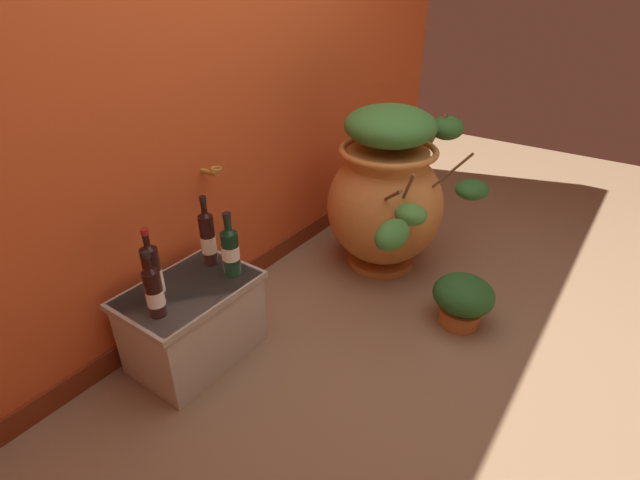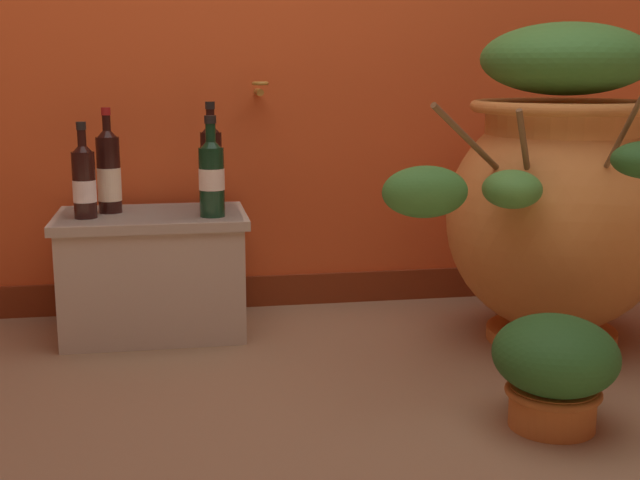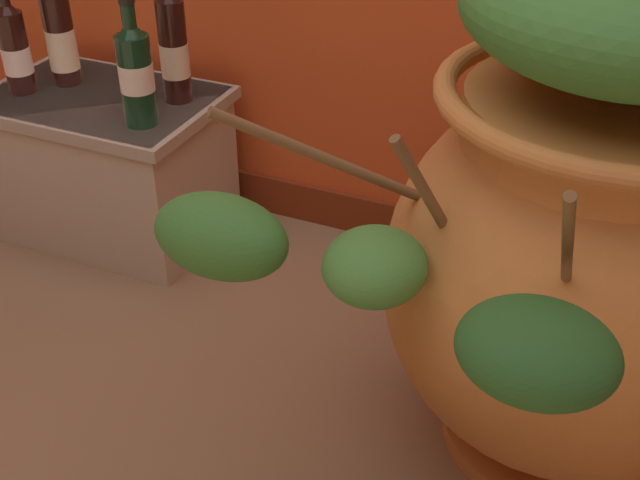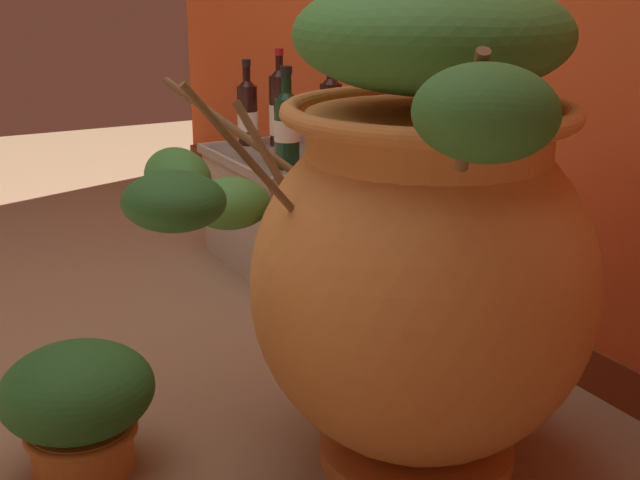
% 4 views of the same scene
% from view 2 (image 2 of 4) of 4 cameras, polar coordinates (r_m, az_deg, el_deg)
% --- Properties ---
extents(ground_plane, '(7.00, 7.00, 0.00)m').
position_cam_2_polar(ground_plane, '(2.09, 5.79, -12.23)').
color(ground_plane, '#896B4C').
extents(terracotta_urn, '(1.11, 0.92, 0.97)m').
position_cam_2_polar(terracotta_urn, '(2.67, 15.84, 3.20)').
color(terracotta_urn, '#CC7F3D').
rests_on(terracotta_urn, ground_plane).
extents(stone_ledge, '(0.60, 0.40, 0.39)m').
position_cam_2_polar(stone_ledge, '(2.77, -11.17, -1.92)').
color(stone_ledge, beige).
rests_on(stone_ledge, ground_plane).
extents(wine_bottle_left, '(0.08, 0.08, 0.31)m').
position_cam_2_polar(wine_bottle_left, '(2.63, -7.31, 4.46)').
color(wine_bottle_left, black).
rests_on(wine_bottle_left, stone_ledge).
extents(wine_bottle_middle, '(0.07, 0.07, 0.35)m').
position_cam_2_polar(wine_bottle_middle, '(2.78, -7.32, 5.02)').
color(wine_bottle_middle, black).
rests_on(wine_bottle_middle, stone_ledge).
extents(wine_bottle_right, '(0.07, 0.07, 0.29)m').
position_cam_2_polar(wine_bottle_right, '(2.68, -15.60, 3.95)').
color(wine_bottle_right, black).
rests_on(wine_bottle_right, stone_ledge).
extents(wine_bottle_back, '(0.07, 0.07, 0.33)m').
position_cam_2_polar(wine_bottle_back, '(2.76, -14.03, 4.51)').
color(wine_bottle_back, black).
rests_on(wine_bottle_back, stone_ledge).
extents(potted_shrub, '(0.29, 0.31, 0.27)m').
position_cam_2_polar(potted_shrub, '(2.09, 15.52, -8.21)').
color(potted_shrub, '#C17033').
rests_on(potted_shrub, ground_plane).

